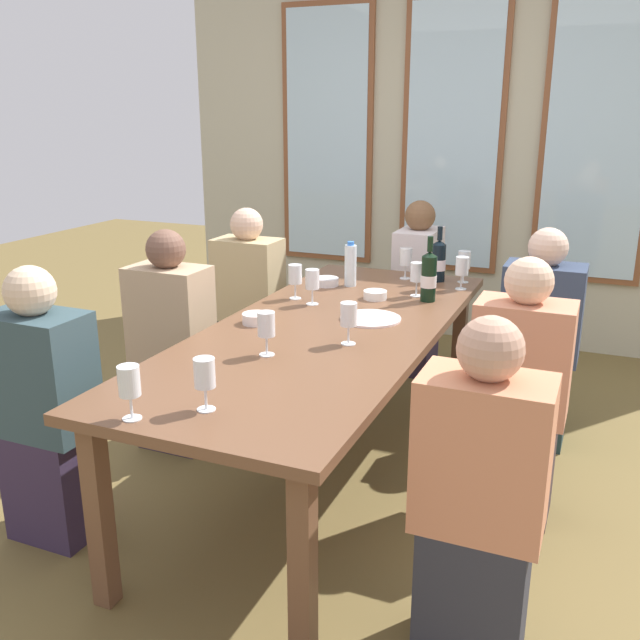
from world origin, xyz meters
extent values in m
plane|color=brown|center=(0.00, 0.00, 0.00)|extent=(12.00, 12.00, 0.00)
cube|color=#BBB599|center=(0.00, 2.37, 1.45)|extent=(4.14, 0.06, 2.90)
cube|color=brown|center=(-0.95, 2.32, 1.45)|extent=(0.72, 0.03, 1.88)
cube|color=silver|center=(-0.95, 2.31, 1.45)|extent=(0.64, 0.01, 1.80)
cube|color=brown|center=(0.00, 2.32, 1.45)|extent=(0.72, 0.03, 1.88)
cube|color=silver|center=(0.00, 2.31, 1.45)|extent=(0.64, 0.01, 1.80)
cube|color=brown|center=(0.95, 2.32, 1.45)|extent=(0.72, 0.03, 1.88)
cube|color=silver|center=(0.95, 2.31, 1.45)|extent=(0.64, 0.01, 1.80)
cube|color=brown|center=(0.00, 0.00, 0.72)|extent=(0.94, 2.35, 0.04)
cube|color=brown|center=(-0.38, -1.08, 0.35)|extent=(0.07, 0.07, 0.70)
cube|color=brown|center=(0.38, -1.08, 0.35)|extent=(0.07, 0.07, 0.70)
cube|color=brown|center=(-0.38, 1.08, 0.35)|extent=(0.07, 0.07, 0.70)
cube|color=brown|center=(0.38, 1.08, 0.35)|extent=(0.07, 0.07, 0.70)
cylinder|color=white|center=(0.14, 0.18, 0.74)|extent=(0.28, 0.28, 0.01)
cylinder|color=black|center=(0.30, 0.59, 0.85)|extent=(0.07, 0.07, 0.22)
cone|color=black|center=(0.30, 0.59, 0.98)|extent=(0.07, 0.07, 0.02)
cylinder|color=black|center=(0.30, 0.59, 1.03)|extent=(0.03, 0.03, 0.08)
cylinder|color=silver|center=(0.30, 0.59, 0.84)|extent=(0.08, 0.08, 0.06)
cylinder|color=black|center=(0.25, 1.02, 0.84)|extent=(0.07, 0.08, 0.20)
cone|color=black|center=(0.25, 1.02, 0.96)|extent=(0.07, 0.08, 0.02)
cylinder|color=black|center=(0.25, 1.02, 1.01)|extent=(0.03, 0.03, 0.08)
cylinder|color=white|center=(0.25, 1.02, 0.83)|extent=(0.08, 0.08, 0.06)
cylinder|color=white|center=(-0.31, -0.07, 0.76)|extent=(0.12, 0.12, 0.05)
cylinder|color=white|center=(0.05, 0.53, 0.76)|extent=(0.12, 0.12, 0.04)
cylinder|color=white|center=(-0.28, 0.69, 0.76)|extent=(0.13, 0.13, 0.04)
cylinder|color=white|center=(-0.16, 0.73, 0.85)|extent=(0.06, 0.06, 0.22)
cylinder|color=blue|center=(-0.16, 0.73, 0.97)|extent=(0.04, 0.04, 0.02)
cylinder|color=white|center=(0.25, 0.81, 0.74)|extent=(0.06, 0.06, 0.00)
cylinder|color=white|center=(0.25, 0.81, 0.78)|extent=(0.01, 0.01, 0.07)
cylinder|color=white|center=(0.25, 0.81, 0.87)|extent=(0.07, 0.07, 0.09)
cylinder|color=maroon|center=(0.25, 0.81, 0.84)|extent=(0.06, 0.06, 0.03)
cylinder|color=white|center=(-0.02, -0.95, 0.74)|extent=(0.06, 0.06, 0.00)
cylinder|color=white|center=(-0.02, -0.95, 0.78)|extent=(0.01, 0.01, 0.07)
cylinder|color=white|center=(-0.02, -0.95, 0.87)|extent=(0.07, 0.07, 0.09)
cylinder|color=beige|center=(-0.02, -0.95, 0.83)|extent=(0.06, 0.06, 0.02)
cylinder|color=white|center=(-0.07, -0.42, 0.74)|extent=(0.06, 0.06, 0.00)
cylinder|color=white|center=(-0.07, -0.42, 0.78)|extent=(0.01, 0.01, 0.07)
cylinder|color=white|center=(-0.07, -0.42, 0.87)|extent=(0.07, 0.07, 0.09)
cylinder|color=#590C19|center=(-0.07, -0.42, 0.84)|extent=(0.06, 0.06, 0.04)
cylinder|color=white|center=(-0.20, 0.31, 0.74)|extent=(0.06, 0.06, 0.00)
cylinder|color=white|center=(-0.20, 0.31, 0.78)|extent=(0.01, 0.01, 0.07)
cylinder|color=white|center=(-0.20, 0.31, 0.87)|extent=(0.07, 0.07, 0.09)
cylinder|color=white|center=(0.40, 0.88, 0.74)|extent=(0.06, 0.06, 0.00)
cylinder|color=white|center=(0.40, 0.88, 0.78)|extent=(0.01, 0.01, 0.07)
cylinder|color=white|center=(0.40, 0.88, 0.87)|extent=(0.07, 0.07, 0.09)
cylinder|color=white|center=(0.17, -0.17, 0.74)|extent=(0.06, 0.06, 0.00)
cylinder|color=white|center=(0.17, -0.17, 0.78)|extent=(0.01, 0.01, 0.07)
cylinder|color=white|center=(0.17, -0.17, 0.87)|extent=(0.07, 0.07, 0.09)
cylinder|color=maroon|center=(0.17, -0.17, 0.83)|extent=(0.06, 0.06, 0.02)
cylinder|color=white|center=(0.22, 0.66, 0.74)|extent=(0.06, 0.06, 0.00)
cylinder|color=white|center=(0.22, 0.66, 0.78)|extent=(0.01, 0.01, 0.07)
cylinder|color=white|center=(0.22, 0.66, 0.87)|extent=(0.07, 0.07, 0.09)
cylinder|color=white|center=(-0.32, 0.37, 0.74)|extent=(0.06, 0.06, 0.00)
cylinder|color=white|center=(-0.32, 0.37, 0.78)|extent=(0.01, 0.01, 0.07)
cylinder|color=white|center=(-0.32, 0.37, 0.87)|extent=(0.07, 0.07, 0.09)
cylinder|color=maroon|center=(-0.32, 0.37, 0.84)|extent=(0.06, 0.06, 0.04)
cylinder|color=white|center=(0.07, 1.00, 0.74)|extent=(0.06, 0.06, 0.00)
cylinder|color=white|center=(0.07, 1.00, 0.78)|extent=(0.01, 0.01, 0.07)
cylinder|color=white|center=(0.07, 1.00, 0.87)|extent=(0.07, 0.07, 0.09)
cylinder|color=#590C19|center=(0.07, 1.00, 0.84)|extent=(0.06, 0.06, 0.03)
cylinder|color=white|center=(0.38, 1.04, 0.74)|extent=(0.06, 0.06, 0.00)
cylinder|color=white|center=(0.38, 1.04, 0.78)|extent=(0.01, 0.01, 0.07)
cylinder|color=white|center=(0.38, 1.04, 0.87)|extent=(0.07, 0.07, 0.09)
cylinder|color=beige|center=(0.38, 1.04, 0.83)|extent=(0.06, 0.06, 0.03)
cylinder|color=white|center=(-0.19, -1.10, 0.74)|extent=(0.06, 0.06, 0.00)
cylinder|color=white|center=(-0.19, -1.10, 0.78)|extent=(0.01, 0.01, 0.07)
cylinder|color=white|center=(-0.19, -1.10, 0.87)|extent=(0.07, 0.07, 0.09)
cylinder|color=beige|center=(-0.19, -1.10, 0.84)|extent=(0.06, 0.06, 0.03)
cube|color=#25292C|center=(-0.83, 0.82, 0.23)|extent=(0.32, 0.24, 0.45)
cube|color=tan|center=(-0.83, 0.82, 0.69)|extent=(0.38, 0.24, 0.48)
sphere|color=beige|center=(-0.83, 0.82, 1.02)|extent=(0.19, 0.19, 0.19)
cube|color=#22393A|center=(0.83, 0.78, 0.23)|extent=(0.32, 0.24, 0.45)
cube|color=#313D57|center=(0.83, 0.78, 0.69)|extent=(0.38, 0.24, 0.48)
sphere|color=beige|center=(0.83, 0.78, 1.02)|extent=(0.19, 0.19, 0.19)
cube|color=#332837|center=(-0.83, 0.03, 0.23)|extent=(0.32, 0.24, 0.45)
cube|color=tan|center=(-0.83, 0.03, 0.69)|extent=(0.38, 0.24, 0.48)
sphere|color=brown|center=(-0.83, 0.03, 1.02)|extent=(0.19, 0.19, 0.19)
cube|color=#372A2C|center=(0.83, 0.05, 0.23)|extent=(0.32, 0.24, 0.45)
cube|color=tan|center=(0.83, 0.05, 0.69)|extent=(0.38, 0.24, 0.48)
sphere|color=beige|center=(0.83, 0.05, 1.02)|extent=(0.19, 0.19, 0.19)
cube|color=#352741|center=(-0.83, -0.82, 0.23)|extent=(0.32, 0.24, 0.45)
cube|color=#32494F|center=(-0.83, -0.82, 0.69)|extent=(0.38, 0.24, 0.48)
sphere|color=beige|center=(-0.83, -0.82, 1.02)|extent=(0.19, 0.19, 0.19)
cube|color=#2E2F38|center=(0.83, -0.81, 0.23)|extent=(0.32, 0.24, 0.45)
cube|color=tan|center=(0.83, -0.81, 0.69)|extent=(0.38, 0.24, 0.48)
sphere|color=tan|center=(0.83, -0.81, 1.02)|extent=(0.19, 0.19, 0.19)
cube|color=#372B42|center=(0.00, 1.53, 0.23)|extent=(0.24, 0.32, 0.45)
cube|color=silver|center=(0.00, 1.53, 0.69)|extent=(0.24, 0.38, 0.48)
sphere|color=brown|center=(0.00, 1.53, 1.02)|extent=(0.19, 0.19, 0.19)
camera|label=1|loc=(1.11, -2.68, 1.66)|focal=39.10mm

